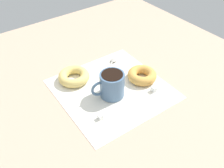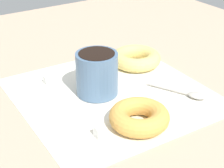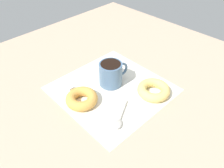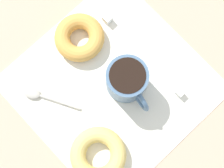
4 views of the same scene
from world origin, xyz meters
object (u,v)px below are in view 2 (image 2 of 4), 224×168
object	(u,v)px
sugar_cube	(48,80)
sugar_cube_extra	(100,132)
coffee_cup	(97,72)
spoon	(189,94)
donut_near_cup	(139,117)
donut_far	(136,58)

from	to	relation	value
sugar_cube	sugar_cube_extra	distance (cm)	21.51
coffee_cup	spoon	distance (cm)	18.33
donut_near_cup	sugar_cube_extra	xyz separation A→B (cm)	(0.88, 7.17, -0.77)
donut_near_cup	sugar_cube_extra	size ratio (longest dim) A/B	6.11
coffee_cup	sugar_cube	bearing A→B (deg)	35.91
coffee_cup	sugar_cube	size ratio (longest dim) A/B	7.77
donut_near_cup	donut_far	xyz separation A→B (cm)	(19.63, -13.75, -0.06)
spoon	sugar_cube_extra	xyz separation A→B (cm)	(-1.80, 21.21, 0.44)
coffee_cup	sugar_cube_extra	size ratio (longest dim) A/B	6.69
spoon	sugar_cube	distance (cm)	28.57
donut_far	spoon	world-z (taller)	donut_far
donut_near_cup	donut_far	distance (cm)	23.97
donut_far	donut_near_cup	bearing A→B (deg)	144.99
donut_near_cup	sugar_cube	xyz separation A→B (cm)	(22.38, 6.64, -0.89)
coffee_cup	spoon	world-z (taller)	coffee_cup
donut_far	spoon	distance (cm)	17.00
coffee_cup	sugar_cube_extra	xyz separation A→B (cm)	(-12.62, 6.96, -3.51)
donut_far	spoon	bearing A→B (deg)	-179.02
sugar_cube_extra	sugar_cube	bearing A→B (deg)	-1.42
donut_far	sugar_cube_extra	xyz separation A→B (cm)	(-18.76, 20.93, -0.71)
coffee_cup	sugar_cube_extra	bearing A→B (deg)	151.13
coffee_cup	donut_far	world-z (taller)	coffee_cup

